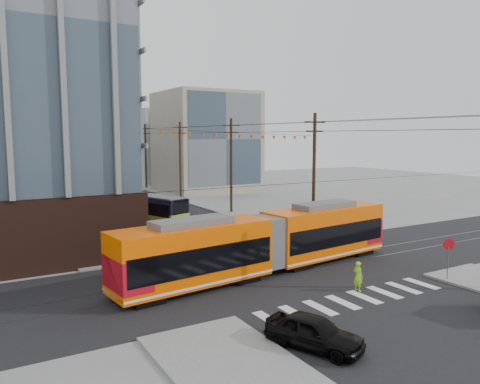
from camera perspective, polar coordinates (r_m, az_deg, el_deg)
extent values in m
plane|color=slate|center=(29.32, 9.55, -11.12)|extent=(160.00, 160.00, 0.00)
cube|color=gray|center=(77.22, -4.22, 6.10)|extent=(14.00, 14.00, 16.00)
cube|color=#8C99A5|center=(96.33, -8.41, 5.60)|extent=(16.00, 16.00, 14.00)
cylinder|color=black|center=(81.81, -11.43, 4.28)|extent=(0.30, 0.30, 11.00)
imported|color=black|center=(20.93, 9.01, -16.51)|extent=(3.32, 4.62, 1.46)
imported|color=#A3AAB2|center=(38.93, -10.88, -5.38)|extent=(2.16, 5.18, 1.67)
imported|color=silver|center=(44.04, -13.31, -4.22)|extent=(2.74, 4.92, 1.35)
imported|color=gray|center=(49.00, -14.45, -3.23)|extent=(2.88, 4.64, 1.20)
imported|color=#93E423|center=(28.48, 14.20, -9.92)|extent=(0.48, 0.68, 1.76)
cube|color=gray|center=(42.67, 8.52, -4.80)|extent=(2.54, 4.36, 0.86)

